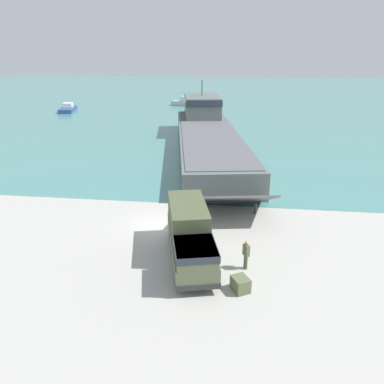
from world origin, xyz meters
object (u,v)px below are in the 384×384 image
(moored_boat_b, at_px, (68,109))
(cargo_crate, at_px, (240,284))
(landing_craft, at_px, (207,131))
(mooring_bollard, at_px, (255,208))
(military_truck, at_px, (190,234))
(soldier_on_ramp, at_px, (246,253))
(moored_boat_a, at_px, (188,103))

(moored_boat_b, height_order, cargo_crate, moored_boat_b)
(landing_craft, distance_m, mooring_bollard, 23.11)
(military_truck, distance_m, moored_boat_b, 67.72)
(cargo_crate, bearing_deg, military_truck, 135.35)
(military_truck, bearing_deg, landing_craft, 169.48)
(military_truck, xyz_separation_m, mooring_bollard, (4.25, 7.45, -1.12))
(soldier_on_ramp, height_order, mooring_bollard, soldier_on_ramp)
(landing_craft, distance_m, cargo_crate, 33.22)
(moored_boat_a, bearing_deg, landing_craft, 30.00)
(military_truck, height_order, mooring_bollard, military_truck)
(moored_boat_a, height_order, mooring_bollard, moored_boat_a)
(cargo_crate, bearing_deg, soldier_on_ramp, 82.74)
(mooring_bollard, bearing_deg, soldier_on_ramp, -95.74)
(military_truck, distance_m, mooring_bollard, 8.65)
(landing_craft, distance_m, military_truck, 29.79)
(cargo_crate, bearing_deg, mooring_bollard, 83.93)
(military_truck, relative_size, mooring_bollard, 8.96)
(mooring_bollard, distance_m, cargo_crate, 10.60)
(moored_boat_b, bearing_deg, soldier_on_ramp, 108.62)
(military_truck, xyz_separation_m, soldier_on_ramp, (3.42, -0.83, -0.57))
(military_truck, height_order, moored_boat_a, military_truck)
(landing_craft, bearing_deg, moored_boat_a, 91.73)
(moored_boat_b, height_order, mooring_bollard, moored_boat_b)
(soldier_on_ramp, bearing_deg, cargo_crate, -128.59)
(cargo_crate, bearing_deg, moored_boat_a, 100.02)
(mooring_bollard, xyz_separation_m, cargo_crate, (-1.12, -10.54, -0.10))
(military_truck, xyz_separation_m, moored_boat_a, (-9.82, 70.23, -0.88))
(landing_craft, relative_size, soldier_on_ramp, 22.99)
(moored_boat_a, xyz_separation_m, cargo_crate, (12.96, -73.33, -0.34))
(landing_craft, relative_size, mooring_bollard, 45.56)
(landing_craft, distance_m, moored_boat_a, 41.33)
(moored_boat_b, bearing_deg, military_truck, 106.56)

